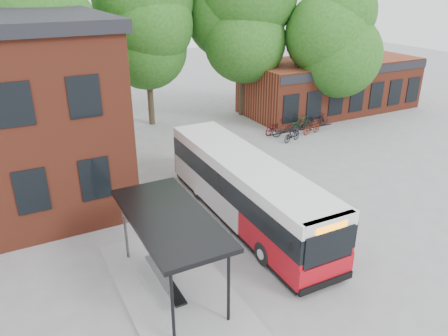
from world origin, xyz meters
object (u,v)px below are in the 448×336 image
bicycle_6 (316,120)px  bicycle_2 (285,130)px  bus_shelter (172,253)px  bicycle_1 (292,135)px  bicycle_3 (301,123)px  bicycle_4 (308,123)px  city_bus (246,190)px  bicycle_0 (275,127)px  bicycle_5 (312,127)px

bicycle_6 → bicycle_2: bearing=113.8°
bus_shelter → bicycle_1: 16.01m
bicycle_2 → bicycle_3: bearing=-47.0°
bicycle_2 → bicycle_4: bicycle_2 is taller
city_bus → bicycle_4: bearing=41.0°
bicycle_0 → bicycle_6: size_ratio=1.00×
bicycle_1 → bicycle_2: (0.12, 0.93, 0.01)m
bicycle_0 → bicycle_2: 0.93m
bicycle_1 → bicycle_3: bearing=-66.4°
bicycle_3 → bicycle_5: (0.21, -0.95, -0.07)m
bus_shelter → bicycle_2: bus_shelter is taller
bus_shelter → bicycle_3: bearing=39.4°
bicycle_3 → bicycle_6: bicycle_3 is taller
bicycle_0 → bicycle_5: size_ratio=1.18×
bicycle_2 → bicycle_5: size_ratio=1.14×
bicycle_1 → bicycle_2: bearing=-23.6°
bicycle_4 → bicycle_5: (-0.45, -0.95, 0.05)m
city_bus → bicycle_5: city_bus is taller
bicycle_5 → bicycle_0: bearing=52.5°
bus_shelter → bicycle_3: (14.23, 11.69, -0.90)m
bicycle_2 → bicycle_5: same height
city_bus → bicycle_6: 14.41m
bicycle_5 → bicycle_1: bearing=97.0°
bicycle_5 → bicycle_6: bicycle_6 is taller
bicycle_4 → bicycle_0: bearing=80.8°
bus_shelter → bicycle_4: bus_shelter is taller
city_bus → bicycle_3: (9.64, 8.77, -0.87)m
bus_shelter → city_bus: (4.58, 2.92, -0.03)m
bicycle_2 → bicycle_4: 2.50m
bicycle_0 → bicycle_3: (2.03, -0.26, 0.06)m
bicycle_2 → bicycle_3: 1.86m
bicycle_0 → bus_shelter: bearing=116.9°
bicycle_2 → bicycle_4: size_ratio=1.11×
bicycle_1 → bicycle_3: (1.87, 1.55, 0.09)m
bicycle_3 → bicycle_1: bearing=124.4°
bus_shelter → bicycle_0: size_ratio=3.73×
bicycle_2 → bicycle_6: bearing=-52.0°
city_bus → bicycle_6: (11.21, 9.01, -0.93)m
bus_shelter → city_bus: bus_shelter is taller
bicycle_1 → city_bus: bearing=116.8°
bicycle_3 → bicycle_4: bicycle_3 is taller
city_bus → bicycle_2: 11.38m
bicycle_4 → bicycle_6: bicycle_6 is taller
bicycle_0 → bicycle_2: (0.28, -0.88, -0.02)m
bicycle_0 → bicycle_4: size_ratio=1.15×
city_bus → bicycle_4: (10.31, 8.77, -0.99)m
bicycle_0 → bicycle_6: (3.59, -0.02, 0.00)m
bicycle_1 → bicycle_5: bicycle_5 is taller
bus_shelter → bicycle_6: 19.81m
bicycle_1 → bicycle_5: (2.09, 0.61, 0.01)m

